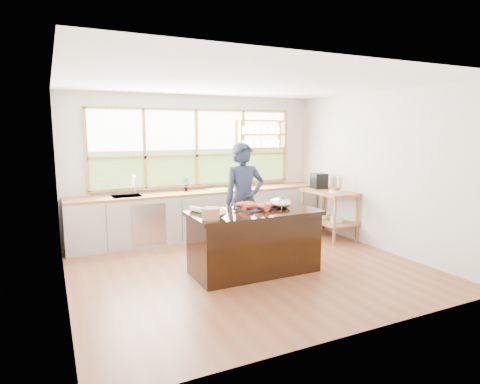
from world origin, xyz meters
TOP-DOWN VIEW (x-y plane):
  - ground_plane at (0.00, 0.00)m, footprint 5.00×5.00m
  - room_shell at (0.02, 0.51)m, footprint 5.02×4.52m
  - back_counter at (-0.02, 1.94)m, footprint 4.90×0.63m
  - right_shelf_unit at (2.19, 0.89)m, footprint 0.62×1.10m
  - island at (0.00, -0.20)m, footprint 1.85×0.90m
  - cook at (0.19, 0.51)m, footprint 0.71×0.50m
  - potted_plant at (-0.30, 2.00)m, footprint 0.16×0.13m
  - cutting_board at (0.33, 1.94)m, footprint 0.43×0.35m
  - espresso_machine at (2.19, 1.23)m, footprint 0.30×0.31m
  - wine_bottle at (2.24, 0.68)m, footprint 0.09×0.09m
  - fruit_bowl at (2.14, 0.64)m, footprint 0.25×0.25m
  - slate_board at (0.10, -0.07)m, footprint 0.62×0.51m
  - lobster_pile at (0.09, -0.08)m, footprint 0.55×0.48m
  - mixing_bowl_left at (-0.68, -0.37)m, footprint 0.32×0.32m
  - mixing_bowl_right at (0.46, -0.15)m, footprint 0.33×0.33m
  - wine_glass at (0.30, -0.46)m, footprint 0.08×0.08m
  - wicker_basket at (-0.75, -0.44)m, footprint 0.24×0.24m
  - parchment_roll at (-0.75, 0.05)m, footprint 0.18×0.31m

SIDE VIEW (x-z plane):
  - ground_plane at x=0.00m, z-range 0.00..0.00m
  - island at x=0.00m, z-range 0.00..0.90m
  - back_counter at x=-0.02m, z-range 0.00..0.90m
  - right_shelf_unit at x=2.19m, z-range 0.15..1.05m
  - cutting_board at x=0.33m, z-range 0.90..0.91m
  - slate_board at x=0.10m, z-range 0.90..0.92m
  - cook at x=0.19m, z-range 0.00..1.85m
  - parchment_roll at x=-0.75m, z-range 0.90..0.98m
  - fruit_bowl at x=2.14m, z-range 0.89..1.00m
  - lobster_pile at x=0.09m, z-range 0.92..1.00m
  - mixing_bowl_left at x=-0.68m, z-range 0.89..1.05m
  - mixing_bowl_right at x=0.46m, z-range 0.89..1.05m
  - wicker_basket at x=-0.75m, z-range 0.90..1.05m
  - potted_plant at x=-0.30m, z-range 0.90..1.17m
  - espresso_machine at x=2.19m, z-range 0.90..1.20m
  - wine_bottle at x=2.24m, z-range 0.90..1.20m
  - wine_glass at x=0.30m, z-range 0.95..1.17m
  - room_shell at x=0.02m, z-range 0.40..3.11m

